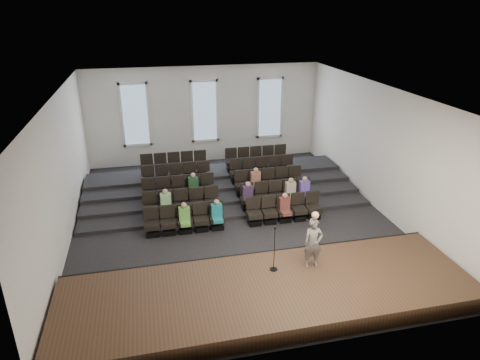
# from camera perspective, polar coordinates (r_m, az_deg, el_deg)

# --- Properties ---
(ground) EXTENTS (14.00, 14.00, 0.00)m
(ground) POSITION_cam_1_polar(r_m,az_deg,el_deg) (16.91, -0.98, -5.24)
(ground) COLOR black
(ground) RESTS_ON ground
(ceiling) EXTENTS (12.00, 14.00, 0.02)m
(ceiling) POSITION_cam_1_polar(r_m,az_deg,el_deg) (15.23, -1.11, 11.68)
(ceiling) COLOR white
(ceiling) RESTS_ON ground
(wall_back) EXTENTS (12.00, 0.04, 5.00)m
(wall_back) POSITION_cam_1_polar(r_m,az_deg,el_deg) (22.53, -4.74, 8.66)
(wall_back) COLOR white
(wall_back) RESTS_ON ground
(wall_front) EXTENTS (12.00, 0.04, 5.00)m
(wall_front) POSITION_cam_1_polar(r_m,az_deg,el_deg) (9.81, 7.53, -10.95)
(wall_front) COLOR white
(wall_front) RESTS_ON ground
(wall_left) EXTENTS (0.04, 14.00, 5.00)m
(wall_left) POSITION_cam_1_polar(r_m,az_deg,el_deg) (15.89, -22.81, 0.91)
(wall_left) COLOR white
(wall_left) RESTS_ON ground
(wall_right) EXTENTS (0.04, 14.00, 5.00)m
(wall_right) POSITION_cam_1_polar(r_m,az_deg,el_deg) (18.04, 18.08, 4.06)
(wall_right) COLOR white
(wall_right) RESTS_ON ground
(stage) EXTENTS (11.80, 3.60, 0.50)m
(stage) POSITION_cam_1_polar(r_m,az_deg,el_deg) (12.59, 3.95, -14.83)
(stage) COLOR #41301B
(stage) RESTS_ON ground
(stage_lip) EXTENTS (11.80, 0.06, 0.52)m
(stage_lip) POSITION_cam_1_polar(r_m,az_deg,el_deg) (13.98, 1.86, -10.55)
(stage_lip) COLOR black
(stage_lip) RESTS_ON ground
(risers) EXTENTS (11.80, 4.80, 0.60)m
(risers) POSITION_cam_1_polar(r_m,az_deg,el_deg) (19.64, -2.89, -0.51)
(risers) COLOR black
(risers) RESTS_ON ground
(seating_rows) EXTENTS (6.80, 4.70, 1.67)m
(seating_rows) POSITION_cam_1_polar(r_m,az_deg,el_deg) (17.97, -2.01, -1.08)
(seating_rows) COLOR black
(seating_rows) RESTS_ON ground
(windows) EXTENTS (8.44, 0.10, 3.24)m
(windows) POSITION_cam_1_polar(r_m,az_deg,el_deg) (22.42, -4.73, 9.12)
(windows) COLOR white
(windows) RESTS_ON wall_back
(audience) EXTENTS (6.05, 2.64, 1.10)m
(audience) POSITION_cam_1_polar(r_m,az_deg,el_deg) (16.91, -0.08, -2.16)
(audience) COLOR #64AE45
(audience) RESTS_ON seating_rows
(speaker) EXTENTS (0.60, 0.42, 1.57)m
(speaker) POSITION_cam_1_polar(r_m,az_deg,el_deg) (13.01, 9.73, -8.29)
(speaker) COLOR slate
(speaker) RESTS_ON stage
(mic_stand) EXTENTS (0.24, 0.24, 1.44)m
(mic_stand) POSITION_cam_1_polar(r_m,az_deg,el_deg) (12.87, 4.56, -10.24)
(mic_stand) COLOR black
(mic_stand) RESTS_ON stage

